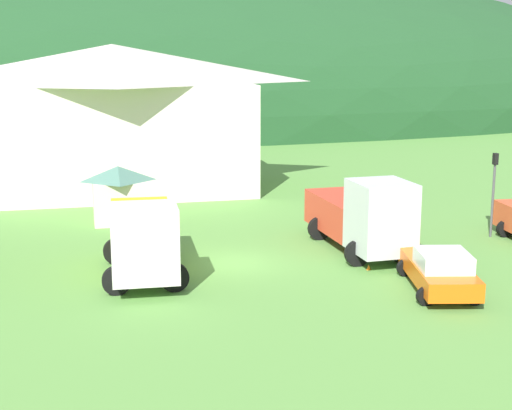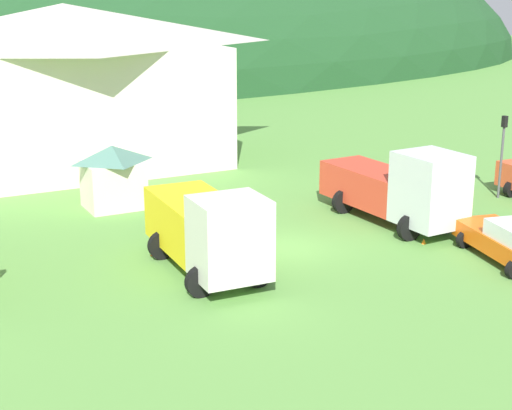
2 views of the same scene
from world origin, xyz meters
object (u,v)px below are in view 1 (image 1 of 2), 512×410
(traffic_cone_near_pickup, at_px, (111,261))
(traffic_cone_mid_row, at_px, (369,270))
(play_shed_cream, at_px, (119,194))
(service_pickup_orange, at_px, (439,270))
(traffic_light_east, at_px, (494,186))
(depot_building, at_px, (115,117))
(flatbed_truck_yellow, at_px, (143,236))
(tow_truck_silver, at_px, (363,215))

(traffic_cone_near_pickup, relative_size, traffic_cone_mid_row, 1.13)
(play_shed_cream, distance_m, traffic_cone_mid_row, 14.71)
(service_pickup_orange, height_order, traffic_light_east, traffic_light_east)
(depot_building, xyz_separation_m, traffic_cone_near_pickup, (-1.06, -15.77, -4.74))
(traffic_light_east, relative_size, traffic_cone_near_pickup, 7.95)
(depot_building, relative_size, service_pickup_orange, 3.30)
(traffic_cone_near_pickup, bearing_deg, traffic_light_east, 0.11)
(depot_building, bearing_deg, flatbed_truck_yellow, -89.61)
(service_pickup_orange, relative_size, traffic_light_east, 1.33)
(depot_building, relative_size, play_shed_cream, 6.00)
(service_pickup_orange, height_order, traffic_cone_mid_row, service_pickup_orange)
(depot_building, relative_size, traffic_light_east, 4.38)
(service_pickup_orange, bearing_deg, tow_truck_silver, -158.85)
(play_shed_cream, bearing_deg, service_pickup_orange, -51.73)
(flatbed_truck_yellow, distance_m, traffic_cone_near_pickup, 3.46)
(depot_building, distance_m, traffic_light_east, 23.36)
(traffic_light_east, xyz_separation_m, traffic_cone_near_pickup, (-18.18, -0.04, -2.52))
(play_shed_cream, distance_m, flatbed_truck_yellow, 9.98)
(traffic_light_east, relative_size, traffic_cone_mid_row, 9.00)
(service_pickup_orange, xyz_separation_m, traffic_cone_mid_row, (-1.58, 3.16, -0.83))
(play_shed_cream, relative_size, tow_truck_silver, 0.39)
(service_pickup_orange, bearing_deg, flatbed_truck_yellow, -99.34)
(depot_building, xyz_separation_m, traffic_light_east, (17.13, -15.73, -2.22))
(tow_truck_silver, bearing_deg, depot_building, -152.39)
(depot_building, bearing_deg, traffic_cone_near_pickup, -93.83)
(flatbed_truck_yellow, height_order, traffic_cone_mid_row, flatbed_truck_yellow)
(flatbed_truck_yellow, bearing_deg, depot_building, -177.10)
(depot_building, height_order, service_pickup_orange, depot_building)
(tow_truck_silver, relative_size, traffic_cone_mid_row, 16.98)
(play_shed_cream, height_order, tow_truck_silver, tow_truck_silver)
(traffic_light_east, bearing_deg, flatbed_truck_yellow, -170.64)
(flatbed_truck_yellow, distance_m, traffic_cone_mid_row, 9.40)
(traffic_cone_mid_row, bearing_deg, traffic_light_east, 26.30)
(play_shed_cream, relative_size, traffic_cone_mid_row, 6.58)
(play_shed_cream, xyz_separation_m, tow_truck_silver, (10.28, -8.50, 0.18))
(flatbed_truck_yellow, relative_size, traffic_cone_near_pickup, 13.54)
(traffic_cone_near_pickup, bearing_deg, flatbed_truck_yellow, -66.82)
(service_pickup_orange, distance_m, traffic_cone_near_pickup, 13.87)
(flatbed_truck_yellow, bearing_deg, service_pickup_orange, 71.10)
(depot_building, distance_m, play_shed_cream, 9.14)
(traffic_cone_near_pickup, bearing_deg, depot_building, 86.17)
(play_shed_cream, height_order, traffic_light_east, traffic_light_east)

